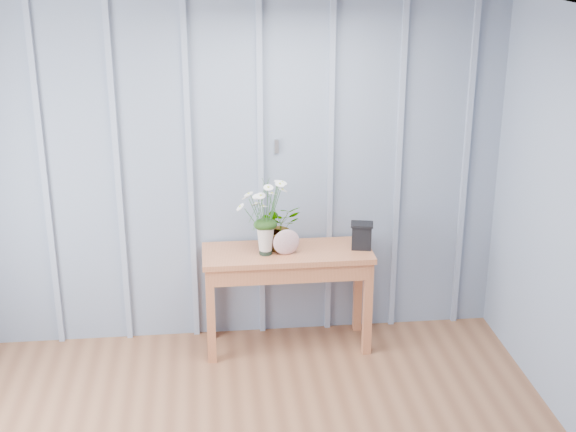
{
  "coord_description": "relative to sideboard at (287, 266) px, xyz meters",
  "views": [
    {
      "loc": [
        -0.15,
        -3.21,
        2.93
      ],
      "look_at": [
        0.41,
        1.94,
        1.03
      ],
      "focal_mm": 50.0,
      "sensor_mm": 36.0,
      "label": 1
    }
  ],
  "objects": [
    {
      "name": "felt_disc_vessel",
      "position": [
        -0.01,
        -0.07,
        0.21
      ],
      "size": [
        0.19,
        0.07,
        0.19
      ],
      "primitive_type": "ellipsoid",
      "rotation": [
        0.0,
        0.0,
        0.11
      ],
      "color": "#924A62",
      "rests_on": "sideboard"
    },
    {
      "name": "room_shell",
      "position": [
        -0.41,
        -1.08,
        1.35
      ],
      "size": [
        4.0,
        4.5,
        2.5
      ],
      "color": "gray",
      "rests_on": "ground"
    },
    {
      "name": "carved_box",
      "position": [
        0.53,
        -0.01,
        0.21
      ],
      "size": [
        0.18,
        0.15,
        0.19
      ],
      "color": "black",
      "rests_on": "sideboard"
    },
    {
      "name": "spider_plant",
      "position": [
        -0.06,
        0.06,
        0.28
      ],
      "size": [
        0.36,
        0.33,
        0.33
      ],
      "primitive_type": "imported",
      "rotation": [
        0.0,
        0.0,
        0.29
      ],
      "color": "#15330F",
      "rests_on": "sideboard"
    },
    {
      "name": "sideboard",
      "position": [
        0.0,
        0.0,
        0.0
      ],
      "size": [
        1.2,
        0.45,
        0.75
      ],
      "color": "#AB5E3A",
      "rests_on": "ground"
    },
    {
      "name": "daisy_vase",
      "position": [
        -0.16,
        -0.04,
        0.47
      ],
      "size": [
        0.4,
        0.31,
        0.57
      ],
      "color": "black",
      "rests_on": "sideboard"
    }
  ]
}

